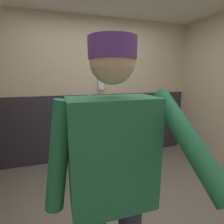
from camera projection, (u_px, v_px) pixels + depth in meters
name	position (u px, v px, depth m)	size (l,w,h in m)	color
ground_plane	(125.00, 221.00, 1.92)	(4.37, 3.82, 0.04)	slate
wall_back	(93.00, 91.00, 3.21)	(4.37, 0.12, 2.54)	beige
wainscot_band_back	(95.00, 127.00, 3.28)	(3.77, 0.03, 1.22)	#2D2833
urinal_solo	(91.00, 120.00, 3.09)	(0.40, 0.34, 1.24)	white
person	(113.00, 177.00, 0.93)	(0.67, 0.60, 1.74)	#2D3342
soap_dispenser	(101.00, 84.00, 3.13)	(0.10, 0.07, 0.18)	silver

